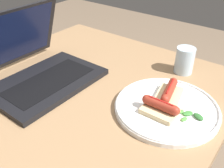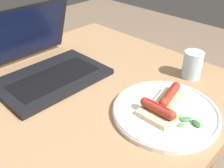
% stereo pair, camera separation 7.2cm
% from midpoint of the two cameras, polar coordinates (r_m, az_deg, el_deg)
% --- Properties ---
extents(desk, '(1.09, 0.87, 0.74)m').
position_cam_midpoint_polar(desk, '(0.81, -14.37, -8.81)').
color(desk, '#93704C').
rests_on(desk, ground_plane).
extents(laptop, '(0.36, 0.32, 0.23)m').
position_cam_midpoint_polar(laptop, '(0.88, -19.11, 3.19)').
color(laptop, black).
rests_on(laptop, desk).
extents(plate, '(0.30, 0.30, 0.02)m').
position_cam_midpoint_polar(plate, '(0.72, 9.58, -5.37)').
color(plate, white).
rests_on(plate, desk).
extents(sausage_toast_left, '(0.07, 0.11, 0.04)m').
position_cam_midpoint_polar(sausage_toast_left, '(0.68, 7.98, -5.51)').
color(sausage_toast_left, '#D6B784').
rests_on(sausage_toast_left, plate).
extents(sausage_toast_middle, '(0.12, 0.09, 0.04)m').
position_cam_midpoint_polar(sausage_toast_middle, '(0.74, 10.20, -2.16)').
color(sausage_toast_middle, '#D6B784').
rests_on(sausage_toast_middle, plate).
extents(salad_pile, '(0.06, 0.07, 0.01)m').
position_cam_midpoint_polar(salad_pile, '(0.70, 15.03, -7.10)').
color(salad_pile, '#387A33').
rests_on(salad_pile, plate).
extents(drinking_glass, '(0.07, 0.07, 0.09)m').
position_cam_midpoint_polar(drinking_glass, '(0.90, 14.08, 5.20)').
color(drinking_glass, silver).
rests_on(drinking_glass, desk).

